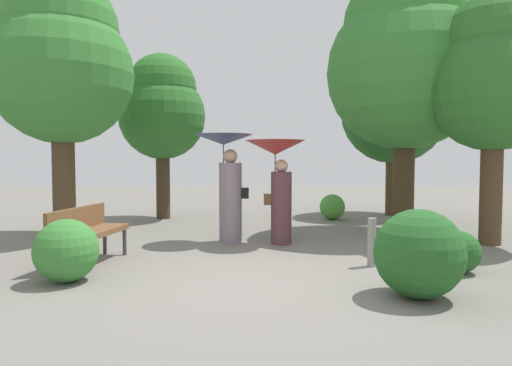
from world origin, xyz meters
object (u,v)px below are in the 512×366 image
object	(u,v)px
park_bench	(87,229)
tree_mid_left	(61,60)
tree_mid_right	(405,58)
person_left	(227,173)
path_marker_post	(372,242)
person_right	(278,171)
tree_near_right	(394,102)
tree_near_left	(162,108)
tree_far_back	(494,74)

from	to	relation	value
park_bench	tree_mid_left	bearing A→B (deg)	38.98
park_bench	tree_mid_right	world-z (taller)	tree_mid_right
person_left	path_marker_post	bearing A→B (deg)	-128.33
person_right	tree_near_right	world-z (taller)	tree_near_right
person_left	tree_near_left	xyz separation A→B (m)	(-1.92, 3.26, 1.56)
person_left	park_bench	world-z (taller)	person_left
person_left	tree_near_left	distance (m)	4.09
person_left	path_marker_post	world-z (taller)	person_left
path_marker_post	tree_mid_left	bearing A→B (deg)	156.51
person_right	tree_near_left	bearing A→B (deg)	41.74
person_left	tree_near_left	size ratio (longest dim) A/B	0.47
park_bench	path_marker_post	xyz separation A→B (m)	(4.13, -0.09, -0.16)
path_marker_post	tree_far_back	bearing A→B (deg)	34.00
tree_near_left	tree_near_right	distance (m)	6.21
person_right	tree_far_back	xyz separation A→B (m)	(3.84, 0.02, 1.72)
tree_far_back	tree_near_right	bearing A→B (deg)	97.15
tree_near_left	tree_mid_right	bearing A→B (deg)	-20.99
park_bench	tree_near_left	world-z (taller)	tree_near_left
tree_mid_left	tree_near_left	bearing A→B (deg)	64.17
person_right	park_bench	xyz separation A→B (m)	(-2.83, -1.61, -0.82)
person_left	tree_near_right	bearing A→B (deg)	-43.84
park_bench	tree_mid_right	xyz separation A→B (m)	(5.51, 2.94, 3.11)
person_left	tree_far_back	size ratio (longest dim) A/B	0.44
tree_mid_left	tree_far_back	distance (m)	8.06
park_bench	tree_near_left	size ratio (longest dim) A/B	0.37
person_right	tree_far_back	distance (m)	4.20
tree_mid_left	tree_far_back	xyz separation A→B (m)	(8.02, -0.66, -0.41)
person_left	tree_mid_right	size ratio (longest dim) A/B	0.36
park_bench	tree_mid_left	world-z (taller)	tree_mid_left
tree_near_left	park_bench	bearing A→B (deg)	-89.88
tree_near_left	tree_far_back	distance (m)	7.51
tree_far_back	tree_mid_left	bearing A→B (deg)	175.27
person_left	park_bench	bearing A→B (deg)	135.62
tree_mid_left	tree_mid_right	world-z (taller)	tree_mid_right
person_left	tree_far_back	xyz separation A→B (m)	(4.76, -0.18, 1.76)
tree_near_right	tree_mid_left	size ratio (longest dim) A/B	0.92
park_bench	tree_far_back	bearing A→B (deg)	-67.89
tree_near_left	tree_near_right	xyz separation A→B (m)	(6.15, 0.81, 0.24)
tree_near_right	tree_mid_left	bearing A→B (deg)	-154.44
tree_near_left	tree_near_right	size ratio (longest dim) A/B	0.89
person_left	tree_near_left	world-z (taller)	tree_near_left
person_right	tree_near_right	distance (m)	5.67
tree_mid_right	park_bench	bearing A→B (deg)	-151.89
park_bench	tree_far_back	world-z (taller)	tree_far_back
tree_mid_right	tree_far_back	xyz separation A→B (m)	(1.16, -1.32, -0.57)
person_left	tree_near_left	bearing A→B (deg)	32.82
park_bench	person_right	bearing A→B (deg)	-51.98
tree_near_left	tree_mid_left	world-z (taller)	tree_mid_left
person_left	park_bench	size ratio (longest dim) A/B	1.28
person_right	tree_mid_right	world-z (taller)	tree_mid_right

